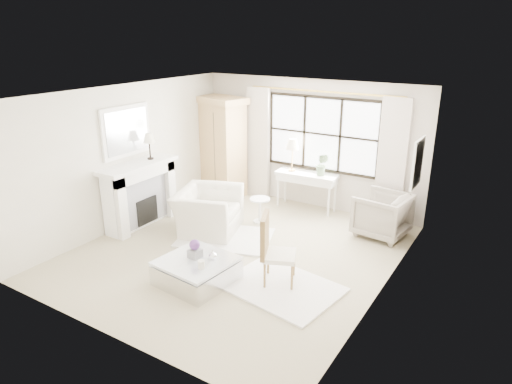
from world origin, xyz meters
TOP-DOWN VIEW (x-y plane):
  - floor at (0.00, 0.00)m, footprint 5.50×5.50m
  - ceiling at (0.00, 0.00)m, footprint 5.50×5.50m
  - wall_back at (0.00, 2.75)m, footprint 5.00×0.00m
  - wall_front at (0.00, -2.75)m, footprint 5.00×0.00m
  - wall_left at (-2.50, 0.00)m, footprint 0.00×5.50m
  - wall_right at (2.50, 0.00)m, footprint 0.00×5.50m
  - window_pane at (0.30, 2.73)m, footprint 2.40×0.02m
  - window_frame at (0.30, 2.72)m, footprint 2.50×0.04m
  - curtain_rod at (0.30, 2.67)m, footprint 3.30×0.04m
  - curtain_left at (-1.20, 2.65)m, footprint 0.55×0.10m
  - curtain_right at (1.80, 2.65)m, footprint 0.55×0.10m
  - fireplace at (-2.27, 0.00)m, footprint 0.58×1.66m
  - mirror_frame at (-2.47, 0.00)m, footprint 0.05×1.15m
  - mirror_glass at (-2.44, 0.00)m, footprint 0.02×1.00m
  - art_frame at (2.47, 1.70)m, footprint 0.04×0.62m
  - art_canvas at (2.45, 1.70)m, footprint 0.01×0.52m
  - mantel_lamp at (-2.22, 0.32)m, footprint 0.22×0.22m
  - armoire at (-1.97, 2.35)m, footprint 1.26×0.96m
  - console_table at (0.12, 2.45)m, footprint 1.32×0.53m
  - console_lamp at (-0.23, 2.44)m, footprint 0.28×0.28m
  - orchid_plant at (0.45, 2.45)m, footprint 0.26×0.21m
  - side_table at (-0.34, 1.31)m, footprint 0.40×0.40m
  - rug_left at (-0.48, 0.33)m, footprint 1.94×1.64m
  - rug_right at (1.22, -0.63)m, footprint 1.81×1.47m
  - club_armchair at (-0.96, 0.45)m, footprint 1.42×1.52m
  - wingback_chair at (1.89, 1.97)m, footprint 1.00×0.98m
  - french_chair at (1.10, -0.53)m, footprint 0.64×0.63m
  - coffee_table at (0.05, -1.15)m, footprint 1.09×1.09m
  - planter_box at (-0.01, -1.11)m, footprint 0.19×0.19m
  - planter_flowers at (-0.01, -1.11)m, footprint 0.16×0.16m
  - pillar_candle at (0.28, -1.32)m, footprint 0.10×0.10m
  - coffee_vase at (0.25, -1.00)m, footprint 0.14×0.14m

SIDE VIEW (x-z plane):
  - floor at x=0.00m, z-range 0.00..0.00m
  - rug_left at x=-0.48m, z-range 0.00..0.03m
  - rug_right at x=1.22m, z-range 0.00..0.03m
  - coffee_table at x=0.05m, z-range -0.01..0.37m
  - french_chair at x=1.10m, z-range -0.23..0.85m
  - side_table at x=-0.34m, z-range 0.08..0.58m
  - console_table at x=0.12m, z-range 0.00..0.80m
  - club_armchair at x=-0.96m, z-range 0.00..0.81m
  - wingback_chair at x=1.89m, z-range 0.00..0.82m
  - pillar_candle at x=0.28m, z-range 0.38..0.50m
  - planter_box at x=-0.01m, z-range 0.38..0.51m
  - coffee_vase at x=0.25m, z-range 0.38..0.52m
  - planter_flowers at x=-0.01m, z-range 0.51..0.67m
  - fireplace at x=-2.27m, z-range 0.02..1.28m
  - orchid_plant at x=0.45m, z-range 0.80..1.27m
  - armoire at x=-1.97m, z-range 0.02..2.26m
  - curtain_left at x=-1.20m, z-range 0.00..2.47m
  - curtain_right at x=1.80m, z-range 0.00..2.47m
  - wall_left at x=-2.50m, z-range -1.40..4.10m
  - wall_right at x=2.50m, z-range -1.40..4.10m
  - wall_back at x=0.00m, z-range -1.15..3.85m
  - wall_front at x=0.00m, z-range -1.15..3.85m
  - console_lamp at x=-0.23m, z-range 1.01..1.70m
  - art_frame at x=2.47m, z-range 1.14..1.96m
  - art_canvas at x=2.45m, z-range 1.19..1.91m
  - window_pane at x=0.30m, z-range 0.85..2.35m
  - window_frame at x=0.30m, z-range 0.85..2.35m
  - mantel_lamp at x=-2.22m, z-range 1.40..1.91m
  - mirror_frame at x=-2.47m, z-range 1.37..2.31m
  - mirror_glass at x=-2.44m, z-range 1.44..2.24m
  - curtain_rod at x=0.30m, z-range 2.45..2.49m
  - ceiling at x=0.00m, z-range 2.70..2.70m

